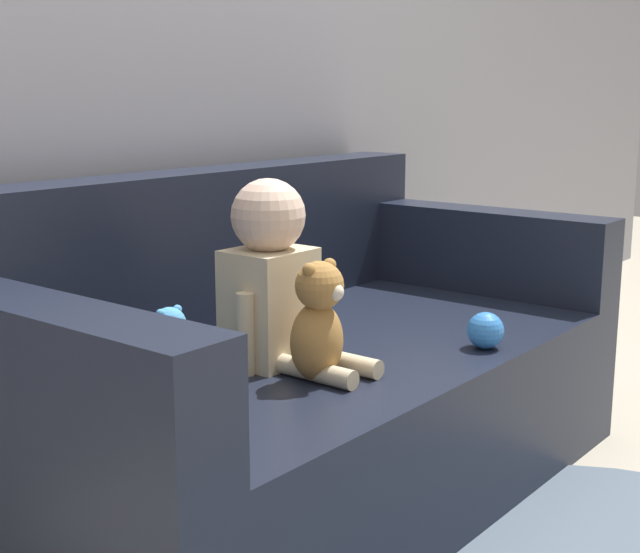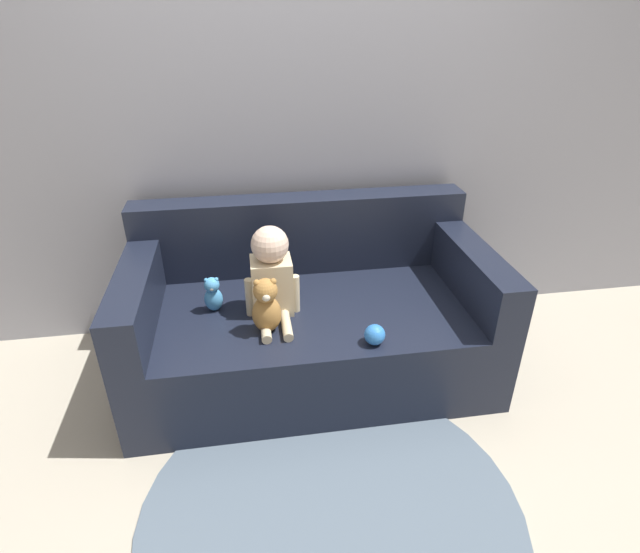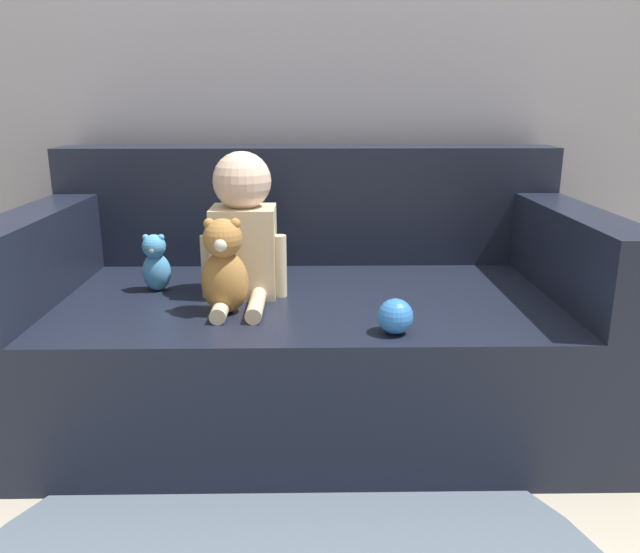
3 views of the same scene
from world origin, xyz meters
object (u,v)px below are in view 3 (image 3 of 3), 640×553
(couch, at_px, (308,320))
(person_baby, at_px, (243,231))
(teddy_bear_brown, at_px, (224,267))
(toy_ball, at_px, (395,316))
(plush_toy_side, at_px, (156,263))

(couch, distance_m, person_baby, 0.40)
(person_baby, distance_m, teddy_bear_brown, 0.19)
(toy_ball, bearing_deg, person_baby, 141.19)
(couch, relative_size, plush_toy_side, 9.75)
(couch, xyz_separation_m, teddy_bear_brown, (-0.24, -0.27, 0.26))
(plush_toy_side, relative_size, toy_ball, 1.98)
(person_baby, height_order, plush_toy_side, person_baby)
(couch, distance_m, teddy_bear_brown, 0.45)
(teddy_bear_brown, bearing_deg, toy_ball, -20.42)
(couch, bearing_deg, person_baby, -152.65)
(person_baby, distance_m, plush_toy_side, 0.32)
(plush_toy_side, xyz_separation_m, toy_ball, (0.72, -0.40, -0.05))
(person_baby, xyz_separation_m, plush_toy_side, (-0.29, 0.05, -0.12))
(person_baby, distance_m, toy_ball, 0.58)
(toy_ball, bearing_deg, couch, 117.36)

